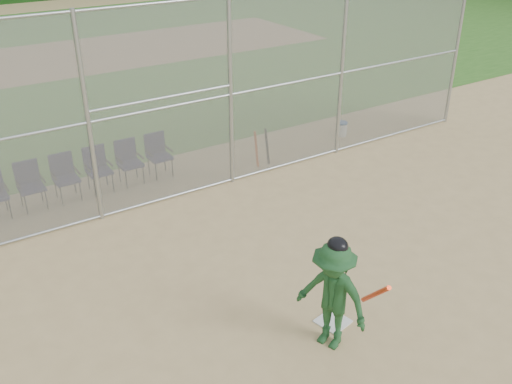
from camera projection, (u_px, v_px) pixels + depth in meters
ground at (347, 322)px, 8.49m from camera, size 100.00×100.00×0.00m
grass_strip at (36, 62)px, 21.87m from camera, size 100.00×100.00×0.00m
dirt_patch_far at (36, 62)px, 21.87m from camera, size 24.00×24.00×0.00m
backstop_fence at (187, 100)px, 11.25m from camera, size 16.09×0.09×4.00m
home_plate at (333, 321)px, 8.49m from camera, size 0.51×0.51×0.02m
batter_at_plate at (332, 295)px, 7.71m from camera, size 0.98×1.32×1.73m
water_cooler at (342, 129)px, 15.04m from camera, size 0.30×0.30×0.38m
spare_bats at (262, 148)px, 13.31m from camera, size 0.36×0.22×0.85m
chair_2 at (31, 187)px, 11.39m from camera, size 0.54×0.52×0.96m
chair_3 at (66, 178)px, 11.73m from camera, size 0.54×0.52×0.96m
chair_4 at (99, 170)px, 12.07m from camera, size 0.54×0.52×0.96m
chair_5 at (130, 163)px, 12.40m from camera, size 0.54×0.52×0.96m
chair_6 at (160, 156)px, 12.74m from camera, size 0.54×0.52×0.96m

